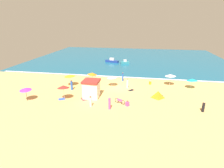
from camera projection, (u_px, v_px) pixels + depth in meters
ground_plane at (116, 87)px, 34.15m from camera, size 60.00×60.00×0.00m
ocean_water at (129, 58)px, 60.17m from camera, size 60.00×44.00×0.10m
wave_breaker_foam at (121, 77)px, 39.97m from camera, size 57.00×0.70×0.01m
lifeguard_cabana at (91, 89)px, 29.28m from camera, size 2.58×2.68×2.87m
beach_umbrella_0 at (25, 89)px, 27.81m from camera, size 1.88×1.90×2.15m
beach_umbrella_1 at (192, 80)px, 32.88m from camera, size 2.64×2.64×1.99m
beach_umbrella_2 at (63, 87)px, 28.16m from camera, size 2.36×2.39×2.44m
beach_umbrella_3 at (170, 75)px, 34.36m from camera, size 2.80×2.80×2.28m
beach_umbrella_4 at (112, 77)px, 33.95m from camera, size 2.03×2.01×2.08m
beach_umbrella_5 at (70, 75)px, 34.15m from camera, size 2.41×2.40×2.30m
beach_umbrella_6 at (92, 74)px, 36.67m from camera, size 2.60×2.59×1.99m
beach_tent at (158, 95)px, 29.22m from camera, size 1.72×1.57×1.15m
parked_bicycle at (120, 101)px, 27.31m from camera, size 1.64×0.90×0.76m
beachgoer_0 at (123, 77)px, 37.32m from camera, size 0.41×0.41×1.83m
beachgoer_1 at (72, 85)px, 32.60m from camera, size 0.52×0.52×1.82m
beachgoer_2 at (150, 83)px, 35.54m from camera, size 0.46×0.46×0.79m
beachgoer_3 at (127, 104)px, 26.50m from camera, size 0.60×0.60×0.90m
beachgoer_4 at (109, 103)px, 25.38m from camera, size 0.42×0.42×1.87m
beachgoer_5 at (91, 101)px, 26.19m from camera, size 0.41×0.41×1.65m
beachgoer_6 at (203, 107)px, 24.72m from camera, size 0.51×0.51×1.52m
beachgoer_7 at (127, 84)px, 33.47m from camera, size 0.50×0.50×1.80m
beach_towel_0 at (84, 99)px, 28.94m from camera, size 1.42×1.56×0.01m
beach_towel_1 at (159, 95)px, 30.45m from camera, size 1.53×1.40×0.01m
beach_towel_2 at (131, 90)px, 32.61m from camera, size 1.23×1.24×0.01m
beach_towel_3 at (62, 99)px, 28.94m from camera, size 1.33×1.27×0.01m
small_boat_0 at (112, 61)px, 53.85m from camera, size 4.08×1.94×1.31m
small_boat_1 at (125, 62)px, 52.15m from camera, size 2.62×1.76×1.18m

